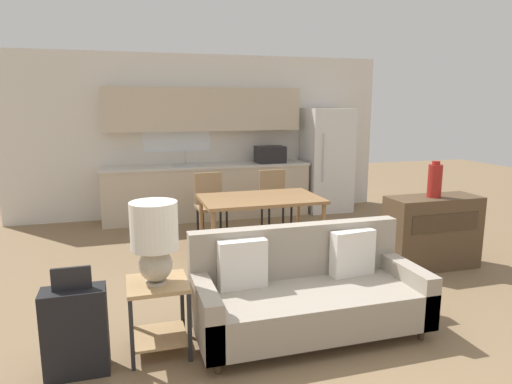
{
  "coord_description": "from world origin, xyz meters",
  "views": [
    {
      "loc": [
        -1.35,
        -3.13,
        1.88
      ],
      "look_at": [
        0.02,
        1.5,
        0.95
      ],
      "focal_mm": 32.0,
      "sensor_mm": 36.0,
      "label": 1
    }
  ],
  "objects_px": {
    "credenza": "(432,232)",
    "dining_chair_far_left": "(210,202)",
    "refrigerator": "(327,160)",
    "dining_table": "(260,202)",
    "vase": "(435,180)",
    "suitcase": "(76,331)",
    "side_table": "(158,305)",
    "couch": "(306,293)",
    "table_lamp": "(155,237)",
    "dining_chair_far_right": "(275,198)"
  },
  "relations": [
    {
      "from": "dining_chair_far_right",
      "to": "suitcase",
      "type": "height_order",
      "value": "dining_chair_far_right"
    },
    {
      "from": "credenza",
      "to": "dining_chair_far_left",
      "type": "xyz_separation_m",
      "value": [
        -2.24,
        1.94,
        0.09
      ]
    },
    {
      "from": "vase",
      "to": "suitcase",
      "type": "bearing_deg",
      "value": -163.34
    },
    {
      "from": "dining_chair_far_right",
      "to": "table_lamp",
      "type": "bearing_deg",
      "value": -123.79
    },
    {
      "from": "couch",
      "to": "suitcase",
      "type": "xyz_separation_m",
      "value": [
        -1.79,
        -0.13,
        -0.01
      ]
    },
    {
      "from": "dining_chair_far_right",
      "to": "suitcase",
      "type": "distance_m",
      "value": 3.97
    },
    {
      "from": "side_table",
      "to": "dining_chair_far_right",
      "type": "height_order",
      "value": "dining_chair_far_right"
    },
    {
      "from": "couch",
      "to": "suitcase",
      "type": "height_order",
      "value": "couch"
    },
    {
      "from": "vase",
      "to": "dining_chair_far_left",
      "type": "height_order",
      "value": "vase"
    },
    {
      "from": "side_table",
      "to": "table_lamp",
      "type": "bearing_deg",
      "value": -105.85
    },
    {
      "from": "vase",
      "to": "suitcase",
      "type": "xyz_separation_m",
      "value": [
        -3.77,
        -1.13,
        -0.71
      ]
    },
    {
      "from": "dining_chair_far_left",
      "to": "suitcase",
      "type": "height_order",
      "value": "dining_chair_far_left"
    },
    {
      "from": "vase",
      "to": "dining_chair_far_right",
      "type": "xyz_separation_m",
      "value": [
        -1.25,
        1.94,
        -0.52
      ]
    },
    {
      "from": "dining_chair_far_left",
      "to": "couch",
      "type": "bearing_deg",
      "value": -88.14
    },
    {
      "from": "refrigerator",
      "to": "dining_chair_far_left",
      "type": "height_order",
      "value": "refrigerator"
    },
    {
      "from": "suitcase",
      "to": "couch",
      "type": "bearing_deg",
      "value": 4.11
    },
    {
      "from": "refrigerator",
      "to": "dining_chair_far_right",
      "type": "height_order",
      "value": "refrigerator"
    },
    {
      "from": "dining_table",
      "to": "vase",
      "type": "relative_size",
      "value": 3.64
    },
    {
      "from": "refrigerator",
      "to": "credenza",
      "type": "xyz_separation_m",
      "value": [
        -0.08,
        -3.05,
        -0.48
      ]
    },
    {
      "from": "side_table",
      "to": "suitcase",
      "type": "height_order",
      "value": "suitcase"
    },
    {
      "from": "couch",
      "to": "vase",
      "type": "xyz_separation_m",
      "value": [
        1.97,
        1.0,
        0.7
      ]
    },
    {
      "from": "dining_table",
      "to": "vase",
      "type": "distance_m",
      "value": 2.09
    },
    {
      "from": "refrigerator",
      "to": "couch",
      "type": "xyz_separation_m",
      "value": [
        -2.08,
        -4.06,
        -0.57
      ]
    },
    {
      "from": "table_lamp",
      "to": "credenza",
      "type": "relative_size",
      "value": 0.58
    },
    {
      "from": "refrigerator",
      "to": "dining_chair_far_right",
      "type": "relative_size",
      "value": 1.97
    },
    {
      "from": "dining_table",
      "to": "vase",
      "type": "height_order",
      "value": "vase"
    },
    {
      "from": "side_table",
      "to": "dining_chair_far_left",
      "type": "distance_m",
      "value": 3.1
    },
    {
      "from": "dining_table",
      "to": "credenza",
      "type": "distance_m",
      "value": 2.08
    },
    {
      "from": "dining_table",
      "to": "side_table",
      "type": "xyz_separation_m",
      "value": [
        -1.46,
        -2.1,
        -0.28
      ]
    },
    {
      "from": "refrigerator",
      "to": "dining_chair_far_right",
      "type": "xyz_separation_m",
      "value": [
        -1.36,
        -1.12,
        -0.39
      ]
    },
    {
      "from": "refrigerator",
      "to": "credenza",
      "type": "distance_m",
      "value": 3.09
    },
    {
      "from": "credenza",
      "to": "vase",
      "type": "distance_m",
      "value": 0.61
    },
    {
      "from": "refrigerator",
      "to": "dining_table",
      "type": "xyz_separation_m",
      "value": [
        -1.84,
        -1.96,
        -0.24
      ]
    },
    {
      "from": "credenza",
      "to": "suitcase",
      "type": "xyz_separation_m",
      "value": [
        -3.79,
        -1.14,
        -0.1
      ]
    },
    {
      "from": "suitcase",
      "to": "side_table",
      "type": "bearing_deg",
      "value": 12.91
    },
    {
      "from": "dining_chair_far_right",
      "to": "side_table",
      "type": "bearing_deg",
      "value": -123.92
    },
    {
      "from": "dining_table",
      "to": "refrigerator",
      "type": "bearing_deg",
      "value": 46.82
    },
    {
      "from": "credenza",
      "to": "vase",
      "type": "bearing_deg",
      "value": -152.56
    },
    {
      "from": "refrigerator",
      "to": "vase",
      "type": "xyz_separation_m",
      "value": [
        -0.11,
        -3.07,
        0.13
      ]
    },
    {
      "from": "side_table",
      "to": "credenza",
      "type": "relative_size",
      "value": 0.53
    },
    {
      "from": "credenza",
      "to": "vase",
      "type": "height_order",
      "value": "vase"
    },
    {
      "from": "dining_table",
      "to": "credenza",
      "type": "relative_size",
      "value": 1.39
    },
    {
      "from": "couch",
      "to": "credenza",
      "type": "bearing_deg",
      "value": 26.83
    },
    {
      "from": "table_lamp",
      "to": "suitcase",
      "type": "xyz_separation_m",
      "value": [
        -0.57,
        -0.11,
        -0.61
      ]
    },
    {
      "from": "dining_table",
      "to": "dining_chair_far_right",
      "type": "distance_m",
      "value": 0.97
    },
    {
      "from": "credenza",
      "to": "table_lamp",
      "type": "bearing_deg",
      "value": -162.23
    },
    {
      "from": "couch",
      "to": "dining_chair_far_left",
      "type": "bearing_deg",
      "value": 94.67
    },
    {
      "from": "dining_table",
      "to": "table_lamp",
      "type": "height_order",
      "value": "table_lamp"
    },
    {
      "from": "vase",
      "to": "dining_chair_far_right",
      "type": "bearing_deg",
      "value": 122.73
    },
    {
      "from": "refrigerator",
      "to": "credenza",
      "type": "relative_size",
      "value": 1.68
    }
  ]
}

